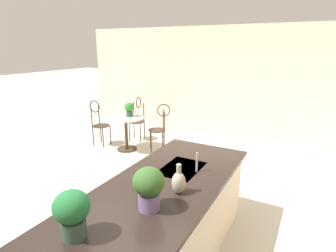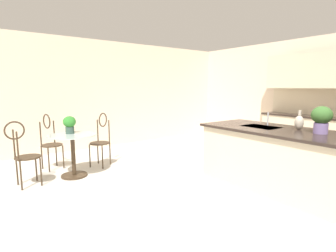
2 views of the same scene
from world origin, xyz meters
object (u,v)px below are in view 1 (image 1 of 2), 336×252
Objects in this scene: bistro_table at (126,130)px; chair_near_window at (160,125)px; potted_plant_on_table at (129,108)px; potted_plant_counter_near at (149,186)px; vase_on_counter at (179,182)px; chair_toward_desk at (138,116)px; potted_plant_counter_far at (72,211)px; chair_by_island at (99,121)px.

chair_near_window is (-0.34, 0.65, 0.13)m from bistro_table.
potted_plant_counter_near is (3.07, 2.46, 0.22)m from potted_plant_on_table.
vase_on_counter is at bearing 44.78° from bistro_table.
chair_near_window is 3.78m from potted_plant_counter_near.
chair_toward_desk is 0.72m from potted_plant_on_table.
bistro_table is 2.78× the size of vase_on_counter.
potted_plant_on_table is at bearing -141.35° from potted_plant_counter_near.
vase_on_counter is at bearing 43.20° from potted_plant_on_table.
potted_plant_counter_far reaches higher than chair_toward_desk.
chair_near_window is 3.41× the size of potted_plant_on_table.
potted_plant_counter_far reaches higher than potted_plant_on_table.
chair_by_island is at bearing -139.66° from potted_plant_counter_far.
bistro_table is at bearing -147.94° from potted_plant_counter_far.
potted_plant_counter_far is (3.82, 1.53, 0.55)m from chair_near_window.
potted_plant_counter_far reaches higher than vase_on_counter.
bistro_table is at bearing -2.34° from potted_plant_on_table.
chair_near_window is 2.87× the size of potted_plant_counter_far.
potted_plant_counter_near is (3.27, 1.81, 0.56)m from chair_near_window.
chair_by_island is 3.41× the size of potted_plant_on_table.
potted_plant_counter_near reaches higher than vase_on_counter.
vase_on_counter is at bearing 164.09° from potted_plant_counter_near.
potted_plant_counter_near reaches higher than potted_plant_on_table.
chair_near_window is 1.00× the size of chair_toward_desk.
bistro_table is 0.77× the size of chair_toward_desk.
potted_plant_counter_far is (3.48, 2.18, 0.68)m from bistro_table.
potted_plant_counter_near is at bearing 40.02° from bistro_table.
potted_plant_counter_near is at bearing 47.88° from chair_by_island.
chair_near_window is at bearing -146.85° from vase_on_counter.
potted_plant_counter_far is at bearing 21.79° from chair_near_window.
chair_by_island is 1.00× the size of chair_toward_desk.
bistro_table is at bearing -139.98° from potted_plant_counter_near.
chair_by_island is 4.38m from potted_plant_counter_near.
chair_near_window is at bearing -158.21° from potted_plant_counter_far.
vase_on_counter is at bearing 33.15° from chair_near_window.
chair_toward_desk is 3.41× the size of potted_plant_on_table.
potted_plant_counter_near reaches higher than bistro_table.
chair_toward_desk is at bearing -160.82° from potted_plant_on_table.
bistro_table is at bearing 91.41° from chair_by_island.
chair_toward_desk is at bearing -164.67° from bistro_table.
chair_by_island is 2.87× the size of potted_plant_counter_far.
potted_plant_on_table is 0.84× the size of potted_plant_counter_far.
potted_plant_on_table is (0.60, 0.21, 0.34)m from chair_toward_desk.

